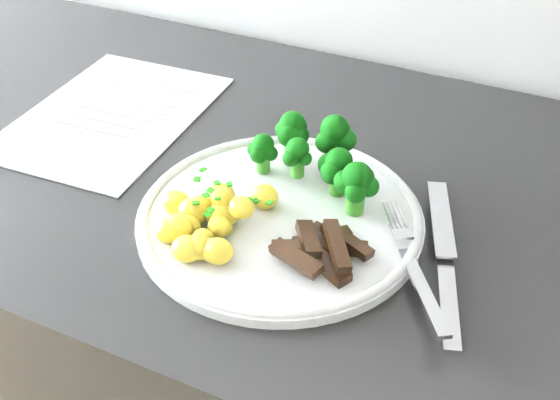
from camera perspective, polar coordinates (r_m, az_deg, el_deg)
counter at (r=1.17m, az=-3.60°, el=-16.03°), size 2.50×0.62×0.94m
recipe_paper at (r=0.95m, az=-13.62°, el=6.79°), size 0.23×0.31×0.00m
plate at (r=0.73m, az=0.00°, el=-1.33°), size 0.30×0.30×0.02m
broccoli at (r=0.75m, az=3.41°, el=3.74°), size 0.16×0.11×0.07m
potatoes at (r=0.70m, az=-6.01°, el=-1.80°), size 0.12×0.13×0.04m
beef_strips at (r=0.68m, az=3.54°, el=-3.86°), size 0.10×0.09×0.03m
fork at (r=0.67m, az=11.02°, el=-5.58°), size 0.11×0.17×0.02m
knife at (r=0.68m, az=13.43°, el=-6.18°), size 0.09×0.23×0.03m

